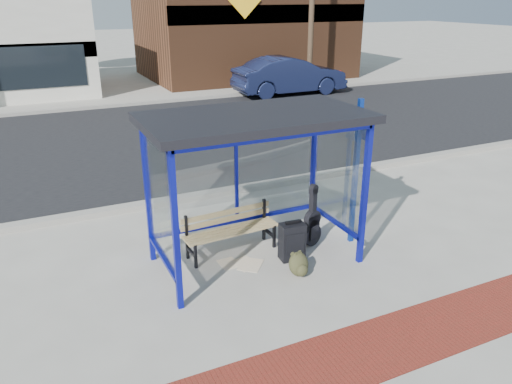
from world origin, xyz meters
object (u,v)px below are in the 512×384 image
suitcase (292,242)px  bench (230,228)px  parked_car (290,76)px  fire_hydrant (340,77)px  backpack (299,265)px  guitar_bag (312,225)px

suitcase → bench: bearing=145.2°
parked_car → fire_hydrant: 3.41m
bench → fire_hydrant: (11.00, 13.05, -0.05)m
suitcase → fire_hydrant: fire_hydrant is taller
backpack → parked_car: (7.11, 13.25, 0.62)m
bench → backpack: size_ratio=4.29×
bench → backpack: (0.65, -1.17, -0.25)m
guitar_bag → backpack: bearing=-148.5°
bench → guitar_bag: bearing=-19.2°
guitar_bag → suitcase: 0.63m
guitar_bag → parked_car: bearing=45.7°
bench → fire_hydrant: bench is taller
parked_car → fire_hydrant: (3.24, 0.97, -0.41)m
suitcase → backpack: 0.53m
guitar_bag → backpack: 1.08m
backpack → parked_car: size_ratio=0.08×
guitar_bag → fire_hydrant: bearing=37.2°
parked_car → fire_hydrant: bearing=-72.2°
bench → guitar_bag: guitar_bag is taller
guitar_bag → bench: bearing=147.4°
bench → fire_hydrant: size_ratio=2.32×
backpack → fire_hydrant: (10.35, 14.22, 0.20)m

